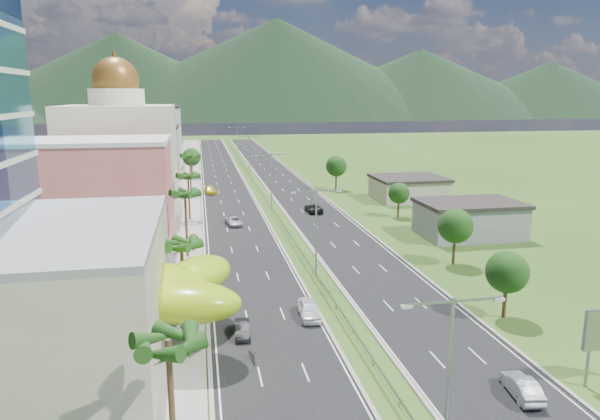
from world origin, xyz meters
TOP-DOWN VIEW (x-y plane):
  - ground at (0.00, 0.00)m, footprint 500.00×500.00m
  - road_left at (-7.50, 90.00)m, footprint 11.00×260.00m
  - road_right at (7.50, 90.00)m, footprint 11.00×260.00m
  - sidewalk_left at (-17.00, 90.00)m, footprint 7.00×260.00m
  - median_guardrail at (0.00, 71.99)m, footprint 0.10×216.06m
  - streetlight_median_a at (0.00, -25.00)m, footprint 6.04×0.25m
  - streetlight_median_b at (0.00, 10.00)m, footprint 6.04×0.25m
  - streetlight_median_c at (0.00, 50.00)m, footprint 6.04×0.25m
  - streetlight_median_d at (0.00, 95.00)m, footprint 6.04×0.25m
  - streetlight_median_e at (0.00, 140.00)m, footprint 6.04×0.25m
  - lime_canopy at (-20.00, -4.00)m, footprint 18.00×15.00m
  - pink_shophouse at (-28.00, 32.00)m, footprint 20.00×15.00m
  - domed_building at (-28.00, 55.00)m, footprint 20.00×20.00m
  - midrise_grey at (-27.00, 80.00)m, footprint 16.00×15.00m
  - midrise_beige at (-27.00, 102.00)m, footprint 16.00×15.00m
  - midrise_white at (-27.00, 125.00)m, footprint 16.00×15.00m
  - shed_near at (28.00, 25.00)m, footprint 15.00×10.00m
  - shed_far at (30.00, 55.00)m, footprint 14.00×12.00m
  - palm_tree_a at (-15.50, -22.00)m, footprint 3.60×3.60m
  - palm_tree_b at (-15.50, 2.00)m, footprint 3.60×3.60m
  - palm_tree_c at (-15.50, 22.00)m, footprint 3.60×3.60m
  - palm_tree_d at (-15.50, 45.00)m, footprint 3.60×3.60m
  - palm_tree_e at (-15.50, 70.00)m, footprint 3.60×3.60m
  - leafy_tree_lfar at (-15.50, 95.00)m, footprint 4.90×4.90m
  - leafy_tree_ra at (16.00, -5.00)m, footprint 4.20×4.20m
  - leafy_tree_rb at (19.00, 12.00)m, footprint 4.55×4.55m
  - leafy_tree_rc at (22.00, 40.00)m, footprint 3.85×3.85m
  - leafy_tree_rd at (18.00, 70.00)m, footprint 4.90×4.90m
  - mountain_ridge at (60.00, 450.00)m, footprint 860.00×140.00m
  - car_white_near_left at (-3.20, -1.46)m, footprint 2.27×5.05m
  - car_dark_left at (-10.11, -4.30)m, footprint 1.54×3.97m
  - car_silver_mid_left at (-8.02, 39.00)m, footprint 2.98×5.21m
  - car_yellow_far_left at (-11.31, 70.11)m, footprint 2.84×5.52m
  - car_silver_right at (9.34, -18.33)m, footprint 2.20×4.77m
  - car_dark_far_right at (7.55, 46.51)m, footprint 2.81×5.76m
  - motorcycle at (-9.69, -9.32)m, footprint 0.89×1.99m

SIDE VIEW (x-z plane):
  - ground at x=0.00m, z-range 0.00..0.00m
  - mountain_ridge at x=60.00m, z-range -45.00..45.00m
  - road_left at x=-7.50m, z-range 0.00..0.04m
  - road_right at x=7.50m, z-range 0.00..0.04m
  - sidewalk_left at x=-17.00m, z-range 0.00..0.12m
  - median_guardrail at x=0.00m, z-range 0.24..1.00m
  - motorcycle at x=-9.69m, z-range 0.04..1.27m
  - car_dark_left at x=-10.11m, z-range 0.04..1.33m
  - car_silver_mid_left at x=-8.02m, z-range 0.04..1.41m
  - car_silver_right at x=9.34m, z-range 0.04..1.56m
  - car_yellow_far_left at x=-11.31m, z-range 0.04..1.57m
  - car_dark_far_right at x=7.55m, z-range 0.04..1.62m
  - car_white_near_left at x=-3.20m, z-range 0.04..1.73m
  - shed_far at x=30.00m, z-range 0.00..4.40m
  - shed_near at x=28.00m, z-range 0.00..5.00m
  - leafy_tree_rc at x=22.00m, z-range 1.21..7.54m
  - leafy_tree_ra at x=16.00m, z-range 1.33..8.23m
  - lime_canopy at x=-20.00m, z-range 1.29..8.69m
  - leafy_tree_rb at x=19.00m, z-range 1.44..8.92m
  - leafy_tree_lfar at x=-15.50m, z-range 1.55..9.60m
  - leafy_tree_rd at x=18.00m, z-range 1.55..9.60m
  - midrise_beige at x=-27.00m, z-range 0.00..13.00m
  - streetlight_median_a at x=0.00m, z-range 1.25..12.25m
  - streetlight_median_b at x=0.00m, z-range 1.25..12.25m
  - streetlight_median_c at x=0.00m, z-range 1.25..12.25m
  - streetlight_median_d at x=0.00m, z-range 1.25..12.25m
  - streetlight_median_e at x=0.00m, z-range 1.25..12.25m
  - palm_tree_b at x=-15.50m, z-range 3.01..11.11m
  - pink_shophouse at x=-28.00m, z-range 0.00..15.00m
  - palm_tree_d at x=-15.50m, z-range 3.24..11.84m
  - midrise_grey at x=-27.00m, z-range 0.00..16.00m
  - palm_tree_a at x=-15.50m, z-range 3.47..12.57m
  - palm_tree_e at x=-15.50m, z-range 3.61..13.01m
  - palm_tree_c at x=-15.50m, z-range 3.70..13.30m
  - midrise_white at x=-27.00m, z-range 0.00..18.00m
  - domed_building at x=-28.00m, z-range -3.00..25.70m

